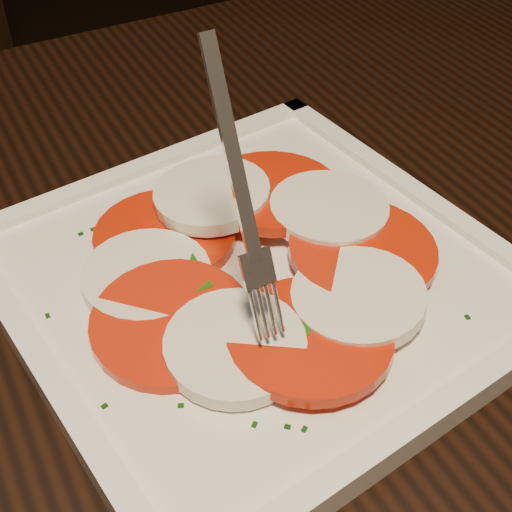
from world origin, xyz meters
name	(u,v)px	position (x,y,z in m)	size (l,w,h in m)	color
table	(133,404)	(0.03, -0.29, 0.65)	(1.21, 0.81, 0.75)	black
plate	(256,281)	(0.12, -0.31, 0.76)	(0.30, 0.30, 0.01)	white
caprese_salad	(256,262)	(0.12, -0.31, 0.77)	(0.25, 0.23, 0.03)	red
fork	(233,184)	(0.10, -0.34, 0.86)	(0.03, 0.07, 0.15)	white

